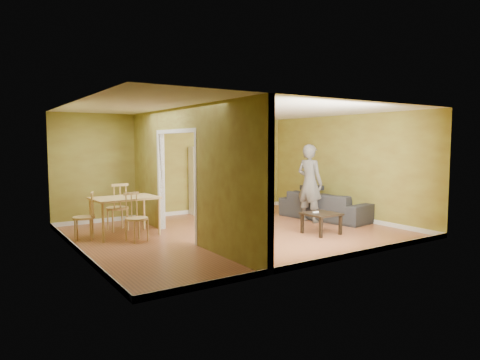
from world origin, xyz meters
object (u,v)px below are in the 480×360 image
coffee_table (321,216)px  dining_table (125,201)px  bookshelf (203,180)px  sofa (325,202)px  person (310,177)px  chair_left (84,216)px  chair_far (117,207)px  chair_near (137,217)px

coffee_table → dining_table: (-3.49, 2.10, 0.34)m
bookshelf → sofa: bearing=-49.3°
bookshelf → person: bearing=-58.3°
dining_table → chair_left: bearing=175.8°
chair_left → chair_far: chair_far is taller
dining_table → chair_left: (-0.81, 0.06, -0.25)m
person → coffee_table: size_ratio=3.30×
chair_near → coffee_table: bearing=-36.7°
bookshelf → dining_table: size_ratio=1.41×
sofa → coffee_table: (-1.31, -1.22, -0.07)m
coffee_table → chair_far: size_ratio=0.64×
sofa → chair_left: bearing=70.7°
coffee_table → person: bearing=57.9°
sofa → person: bearing=85.0°
chair_near → chair_far: 1.24m
person → chair_left: person is taller
dining_table → sofa: bearing=-10.5°
sofa → coffee_table: size_ratio=3.50×
chair_near → chair_far: bearing=75.7°
sofa → person: (-0.57, -0.05, 0.66)m
chair_near → chair_far: (0.01, 1.24, 0.05)m
chair_left → chair_far: (0.83, 0.54, 0.05)m
dining_table → bookshelf: bearing=30.7°
dining_table → chair_left: size_ratio=1.36×
sofa → chair_far: bearing=63.1°
bookshelf → chair_near: bearing=-140.0°
bookshelf → coffee_table: bearing=-77.5°
dining_table → chair_far: 0.63m
bookshelf → coffee_table: bookshelf is taller
chair_near → chair_far: size_ratio=0.91×
sofa → chair_near: chair_near is taller
sofa → chair_near: (-4.78, 0.24, 0.03)m
person → chair_near: 4.26m
chair_left → chair_near: (0.82, -0.70, 0.00)m
sofa → chair_far: size_ratio=2.23×
bookshelf → chair_left: (-3.48, -1.53, -0.43)m
person → chair_left: bearing=67.2°
person → sofa: bearing=-96.9°
coffee_table → dining_table: 4.09m
person → dining_table: 4.34m
sofa → chair_left: chair_left is taller
dining_table → chair_near: 0.69m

